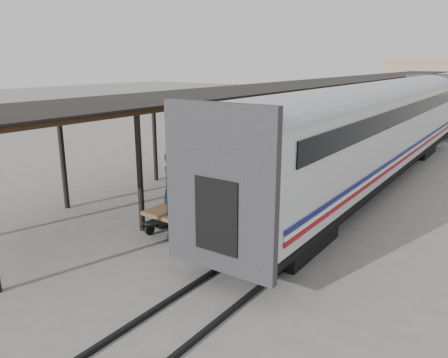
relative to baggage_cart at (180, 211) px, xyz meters
name	(u,v)px	position (x,y,z in m)	size (l,w,h in m)	color
ground	(210,221)	(0.32, 1.23, -0.65)	(160.00, 160.00, 0.00)	slate
canopy	(352,80)	(-3.08, 25.23, 3.36)	(4.90, 64.30, 4.15)	#422B19
building_left	(419,74)	(-9.68, 83.23, 2.35)	(12.00, 8.00, 6.00)	tan
baggage_cart	(180,211)	(0.00, 0.00, 0.00)	(1.32, 2.44, 0.86)	brown
suitcase_stack	(184,196)	(-0.11, 0.33, 0.43)	(1.18, 0.97, 0.60)	#3C3C3F
luggage_tug	(326,131)	(-2.91, 19.81, -0.04)	(1.01, 1.55, 1.32)	maroon
porter	(172,183)	(0.25, -0.65, 1.17)	(0.70, 0.46, 1.92)	navy
pedestrian	(298,141)	(-2.02, 13.25, 0.22)	(1.02, 0.42, 1.74)	black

